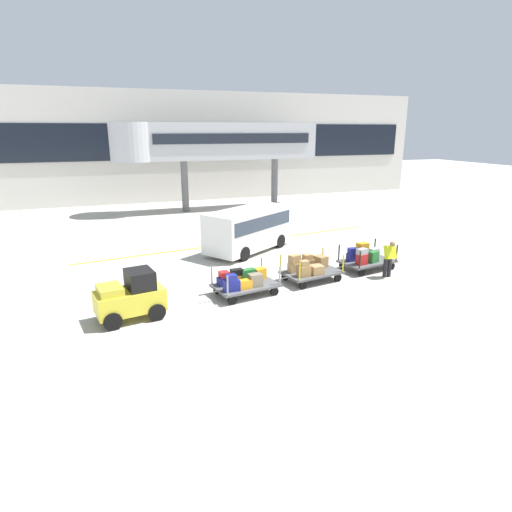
# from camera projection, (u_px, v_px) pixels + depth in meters

# --- Properties ---
(ground_plane) EXTENTS (120.00, 120.00, 0.00)m
(ground_plane) POSITION_uv_depth(u_px,v_px,m) (280.00, 322.00, 13.67)
(ground_plane) COLOR #B2ADA0
(apron_lead_line) EXTENTS (16.66, 2.59, 0.01)m
(apron_lead_line) POSITION_uv_depth(u_px,v_px,m) (238.00, 243.00, 23.17)
(apron_lead_line) COLOR yellow
(apron_lead_line) RESTS_ON ground_plane
(terminal_building) EXTENTS (47.42, 2.51, 8.86)m
(terminal_building) POSITION_uv_depth(u_px,v_px,m) (159.00, 147.00, 35.85)
(terminal_building) COLOR beige
(terminal_building) RESTS_ON ground_plane
(jet_bridge) EXTENTS (14.93, 3.00, 6.31)m
(jet_bridge) POSITION_uv_depth(u_px,v_px,m) (209.00, 142.00, 31.22)
(jet_bridge) COLOR #B7B7BC
(jet_bridge) RESTS_ON ground_plane
(baggage_tug) EXTENTS (2.26, 1.55, 1.58)m
(baggage_tug) POSITION_uv_depth(u_px,v_px,m) (131.00, 297.00, 13.70)
(baggage_tug) COLOR gold
(baggage_tug) RESTS_ON ground_plane
(baggage_cart_lead) EXTENTS (3.08, 1.78, 1.10)m
(baggage_cart_lead) POSITION_uv_depth(u_px,v_px,m) (243.00, 282.00, 15.74)
(baggage_cart_lead) COLOR #4C4C4F
(baggage_cart_lead) RESTS_ON ground_plane
(baggage_cart_middle) EXTENTS (3.08, 1.78, 1.10)m
(baggage_cart_middle) POSITION_uv_depth(u_px,v_px,m) (309.00, 268.00, 17.21)
(baggage_cart_middle) COLOR #4C4C4F
(baggage_cart_middle) RESTS_ON ground_plane
(baggage_cart_tail) EXTENTS (3.08, 1.78, 1.11)m
(baggage_cart_tail) POSITION_uv_depth(u_px,v_px,m) (365.00, 257.00, 18.64)
(baggage_cart_tail) COLOR #4C4C4F
(baggage_cart_tail) RESTS_ON ground_plane
(baggage_handler) EXTENTS (0.42, 0.45, 1.56)m
(baggage_handler) POSITION_uv_depth(u_px,v_px,m) (389.00, 257.00, 17.54)
(baggage_handler) COLOR black
(baggage_handler) RESTS_ON ground_plane
(shuttle_van) EXTENTS (5.06, 4.22, 2.10)m
(shuttle_van) POSITION_uv_depth(u_px,v_px,m) (249.00, 227.00, 21.30)
(shuttle_van) COLOR white
(shuttle_van) RESTS_ON ground_plane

